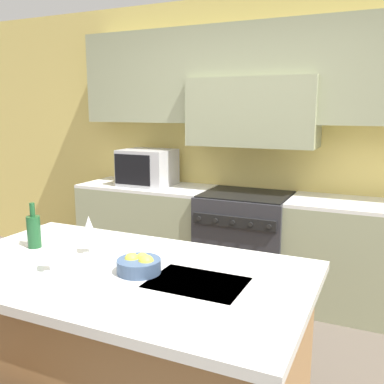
{
  "coord_description": "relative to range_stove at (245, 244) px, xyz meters",
  "views": [
    {
      "loc": [
        1.12,
        -1.77,
        1.68
      ],
      "look_at": [
        -0.03,
        0.73,
        1.14
      ],
      "focal_mm": 40.0,
      "sensor_mm": 36.0,
      "label": 1
    }
  ],
  "objects": [
    {
      "name": "back_cabinetry",
      "position": [
        -0.0,
        0.27,
        1.12
      ],
      "size": [
        10.0,
        0.46,
        2.7
      ],
      "color": "#DBC166",
      "rests_on": "ground_plane"
    },
    {
      "name": "back_counter",
      "position": [
        -0.0,
        0.02,
        -0.0
      ],
      "size": [
        3.39,
        0.62,
        0.94
      ],
      "color": "gray",
      "rests_on": "ground_plane"
    },
    {
      "name": "range_stove",
      "position": [
        0.0,
        0.0,
        0.0
      ],
      "size": [
        0.78,
        0.7,
        0.94
      ],
      "color": "#2D2D33",
      "rests_on": "ground_plane"
    },
    {
      "name": "microwave",
      "position": [
        -1.03,
        0.02,
        0.64
      ],
      "size": [
        0.49,
        0.43,
        0.35
      ],
      "color": "#B7B7BC",
      "rests_on": "back_counter"
    },
    {
      "name": "kitchen_island",
      "position": [
        -0.06,
        -1.9,
        -0.02
      ],
      "size": [
        1.9,
        1.09,
        0.89
      ],
      "color": "olive",
      "rests_on": "ground_plane"
    },
    {
      "name": "wine_bottle",
      "position": [
        -0.69,
        -1.83,
        0.52
      ],
      "size": [
        0.08,
        0.08,
        0.26
      ],
      "color": "#194723",
      "rests_on": "kitchen_island"
    },
    {
      "name": "wine_glass_near",
      "position": [
        -0.34,
        -2.08,
        0.57
      ],
      "size": [
        0.08,
        0.08,
        0.21
      ],
      "color": "white",
      "rests_on": "kitchen_island"
    },
    {
      "name": "wine_glass_far",
      "position": [
        -0.34,
        -1.78,
        0.57
      ],
      "size": [
        0.08,
        0.08,
        0.21
      ],
      "color": "white",
      "rests_on": "kitchen_island"
    },
    {
      "name": "fruit_bowl",
      "position": [
        0.06,
        -1.91,
        0.46
      ],
      "size": [
        0.22,
        0.22,
        0.1
      ],
      "color": "#384C6B",
      "rests_on": "kitchen_island"
    }
  ]
}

